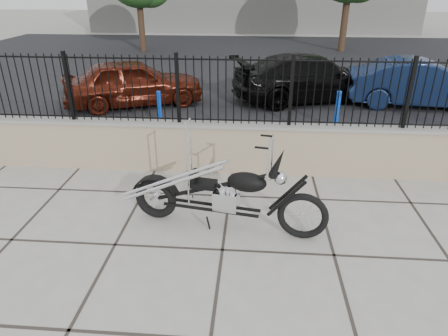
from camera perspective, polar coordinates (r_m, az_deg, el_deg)
ground_plane at (r=5.55m, az=-0.23°, el=-11.64°), size 90.00×90.00×0.00m
parking_lot at (r=17.25m, az=3.27°, el=14.20°), size 30.00×30.00×0.00m
retaining_wall at (r=7.50m, az=1.33°, el=2.93°), size 14.00×0.36×0.96m
iron_fence at (r=7.15m, az=1.42°, el=10.95°), size 14.00×0.08×1.20m
chopper_motorcycle at (r=5.61m, az=-0.24°, el=-1.31°), size 2.79×0.96×1.65m
car_red at (r=11.95m, az=-12.77°, el=11.84°), size 4.20×2.95×1.33m
car_black at (r=12.44m, az=12.35°, el=12.48°), size 5.04×3.25×1.36m
car_blue at (r=12.85m, az=26.33°, el=10.80°), size 4.15×1.78×1.33m
bollard_a at (r=10.08m, az=-9.20°, el=8.34°), size 0.14×0.14×0.88m
bollard_b at (r=10.10m, az=15.87°, el=7.92°), size 0.13×0.13×0.94m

